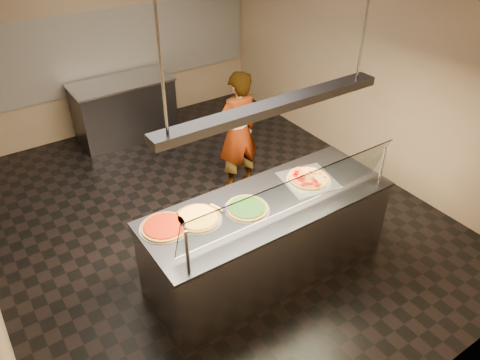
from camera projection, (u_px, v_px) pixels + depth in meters
ground at (209, 216)px, 5.90m from camera, size 5.00×6.00×0.02m
wall_back at (104, 36)px, 7.12m from camera, size 5.00×0.02×3.00m
wall_front at (442, 274)px, 2.99m from camera, size 5.00×0.02×3.00m
wall_right at (367, 61)px, 6.22m from camera, size 0.02×6.00×3.00m
tile_band at (107, 50)px, 7.22m from camera, size 4.90×0.02×1.20m
serving_counter at (267, 238)px, 4.84m from camera, size 2.56×0.94×0.93m
sneeze_guard at (293, 194)px, 4.18m from camera, size 2.32×0.18×0.54m
perforated_tray at (308, 180)px, 4.89m from camera, size 0.60×0.60×0.01m
half_pizza_pepperoni at (301, 181)px, 4.82m from camera, size 0.29×0.46×0.05m
half_pizza_sausage at (316, 175)px, 4.92m from camera, size 0.29×0.46×0.04m
pizza_spinach at (247, 208)px, 4.47m from camera, size 0.44×0.44×0.03m
pizza_cheese at (198, 218)px, 4.35m from camera, size 0.45×0.45×0.03m
pizza_tomato at (164, 227)px, 4.24m from camera, size 0.46×0.46×0.03m
pizza_spatula at (223, 207)px, 4.46m from camera, size 0.24×0.22×0.02m
prep_table at (125, 109)px, 7.38m from camera, size 1.53×0.74×0.93m
worker at (238, 132)px, 6.00m from camera, size 0.61×0.41×1.64m
heat_lamp_housing at (273, 107)px, 4.01m from camera, size 2.30×0.18×0.08m
lamp_rod_left at (161, 69)px, 3.24m from camera, size 0.02×0.02×1.01m
lamp_rod_right at (365, 24)px, 4.16m from camera, size 0.02×0.02×1.01m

